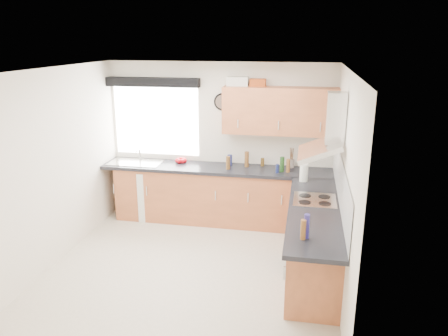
% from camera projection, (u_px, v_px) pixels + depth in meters
% --- Properties ---
extents(ground_plane, '(3.60, 3.60, 0.00)m').
position_uv_depth(ground_plane, '(193.00, 267.00, 5.65)').
color(ground_plane, beige).
extents(ceiling, '(3.60, 3.60, 0.02)m').
position_uv_depth(ceiling, '(188.00, 70.00, 4.94)').
color(ceiling, white).
rests_on(ceiling, wall_back).
extents(wall_back, '(3.60, 0.02, 2.50)m').
position_uv_depth(wall_back, '(220.00, 142.00, 6.99)').
color(wall_back, silver).
rests_on(wall_back, ground_plane).
extents(wall_front, '(3.60, 0.02, 2.50)m').
position_uv_depth(wall_front, '(134.00, 239.00, 3.60)').
color(wall_front, silver).
rests_on(wall_front, ground_plane).
extents(wall_left, '(0.02, 3.60, 2.50)m').
position_uv_depth(wall_left, '(56.00, 167.00, 5.62)').
color(wall_left, silver).
rests_on(wall_left, ground_plane).
extents(wall_right, '(0.02, 3.60, 2.50)m').
position_uv_depth(wall_right, '(343.00, 184.00, 4.97)').
color(wall_right, silver).
rests_on(wall_right, ground_plane).
extents(window, '(1.40, 0.02, 1.10)m').
position_uv_depth(window, '(156.00, 121.00, 7.08)').
color(window, silver).
rests_on(window, wall_back).
extents(window_blind, '(1.50, 0.18, 0.14)m').
position_uv_depth(window_blind, '(153.00, 82.00, 6.82)').
color(window_blind, black).
rests_on(window_blind, wall_back).
extents(splashback, '(0.01, 3.00, 0.54)m').
position_uv_depth(splashback, '(340.00, 181.00, 5.27)').
color(splashback, white).
rests_on(splashback, wall_right).
extents(base_cab_back, '(3.00, 0.58, 0.86)m').
position_uv_depth(base_cab_back, '(210.00, 195.00, 6.97)').
color(base_cab_back, '#9A512E').
rests_on(base_cab_back, ground_plane).
extents(base_cab_corner, '(0.60, 0.60, 0.86)m').
position_uv_depth(base_cab_corner, '(312.00, 202.00, 6.67)').
color(base_cab_corner, '#9A512E').
rests_on(base_cab_corner, ground_plane).
extents(base_cab_right, '(0.58, 2.10, 0.86)m').
position_uv_depth(base_cab_right, '(313.00, 241.00, 5.40)').
color(base_cab_right, '#9A512E').
rests_on(base_cab_right, ground_plane).
extents(worktop_back, '(3.60, 0.62, 0.05)m').
position_uv_depth(worktop_back, '(216.00, 169.00, 6.81)').
color(worktop_back, black).
rests_on(worktop_back, base_cab_back).
extents(worktop_right, '(0.62, 2.42, 0.05)m').
position_uv_depth(worktop_right, '(315.00, 212.00, 5.13)').
color(worktop_right, black).
rests_on(worktop_right, base_cab_right).
extents(sink, '(0.84, 0.46, 0.10)m').
position_uv_depth(sink, '(135.00, 160.00, 7.03)').
color(sink, silver).
rests_on(sink, worktop_back).
extents(oven, '(0.56, 0.58, 0.85)m').
position_uv_depth(oven, '(312.00, 236.00, 5.54)').
color(oven, black).
rests_on(oven, ground_plane).
extents(hob_plate, '(0.52, 0.52, 0.01)m').
position_uv_depth(hob_plate, '(315.00, 200.00, 5.40)').
color(hob_plate, silver).
rests_on(hob_plate, worktop_right).
extents(extractor_hood, '(0.52, 0.78, 0.66)m').
position_uv_depth(extractor_hood, '(328.00, 133.00, 5.14)').
color(extractor_hood, silver).
rests_on(extractor_hood, wall_right).
extents(upper_cabinets, '(1.70, 0.35, 0.70)m').
position_uv_depth(upper_cabinets, '(280.00, 111.00, 6.49)').
color(upper_cabinets, '#9A512E').
rests_on(upper_cabinets, wall_back).
extents(washing_machine, '(0.66, 0.65, 0.81)m').
position_uv_depth(washing_machine, '(157.00, 193.00, 7.15)').
color(washing_machine, silver).
rests_on(washing_machine, ground_plane).
extents(wall_clock, '(0.27, 0.04, 0.27)m').
position_uv_depth(wall_clock, '(222.00, 102.00, 6.76)').
color(wall_clock, black).
rests_on(wall_clock, wall_back).
extents(casserole, '(0.33, 0.24, 0.13)m').
position_uv_depth(casserole, '(238.00, 81.00, 6.58)').
color(casserole, silver).
rests_on(casserole, upper_cabinets).
extents(storage_box, '(0.23, 0.19, 0.11)m').
position_uv_depth(storage_box, '(258.00, 82.00, 6.53)').
color(storage_box, '#A94214').
rests_on(storage_box, upper_cabinets).
extents(utensil_pot, '(0.11, 0.11, 0.13)m').
position_uv_depth(utensil_pot, '(291.00, 163.00, 6.77)').
color(utensil_pot, gray).
rests_on(utensil_pot, worktop_back).
extents(kitchen_roll, '(0.13, 0.13, 0.25)m').
position_uv_depth(kitchen_roll, '(304.00, 173.00, 6.10)').
color(kitchen_roll, silver).
rests_on(kitchen_roll, worktop_right).
extents(tomato_cluster, '(0.18, 0.18, 0.07)m').
position_uv_depth(tomato_cluster, '(181.00, 160.00, 7.04)').
color(tomato_cluster, red).
rests_on(tomato_cluster, worktop_back).
extents(jar_0, '(0.05, 0.05, 0.13)m').
position_uv_depth(jar_0, '(277.00, 169.00, 6.49)').
color(jar_0, '#151D4A').
rests_on(jar_0, worktop_back).
extents(jar_1, '(0.08, 0.08, 0.17)m').
position_uv_depth(jar_1, '(230.00, 160.00, 6.89)').
color(jar_1, navy).
rests_on(jar_1, worktop_back).
extents(jar_2, '(0.07, 0.07, 0.24)m').
position_uv_depth(jar_2, '(247.00, 159.00, 6.78)').
color(jar_2, brown).
rests_on(jar_2, worktop_back).
extents(jar_3, '(0.06, 0.06, 0.20)m').
position_uv_depth(jar_3, '(228.00, 163.00, 6.67)').
color(jar_3, brown).
rests_on(jar_3, worktop_back).
extents(jar_4, '(0.06, 0.06, 0.13)m').
position_uv_depth(jar_4, '(262.00, 162.00, 6.84)').
color(jar_4, brown).
rests_on(jar_4, worktop_back).
extents(jar_5, '(0.06, 0.06, 0.20)m').
position_uv_depth(jar_5, '(288.00, 166.00, 6.52)').
color(jar_5, brown).
rests_on(jar_5, worktop_back).
extents(jar_6, '(0.07, 0.07, 0.23)m').
position_uv_depth(jar_6, '(282.00, 164.00, 6.54)').
color(jar_6, '#1B3F16').
rests_on(jar_6, worktop_back).
extents(bottle_0, '(0.06, 0.06, 0.26)m').
position_uv_depth(bottle_0, '(307.00, 226.00, 4.36)').
color(bottle_0, navy).
rests_on(bottle_0, worktop_right).
extents(bottle_1, '(0.05, 0.05, 0.21)m').
position_uv_depth(bottle_1, '(303.00, 230.00, 4.34)').
color(bottle_1, brown).
rests_on(bottle_1, worktop_right).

